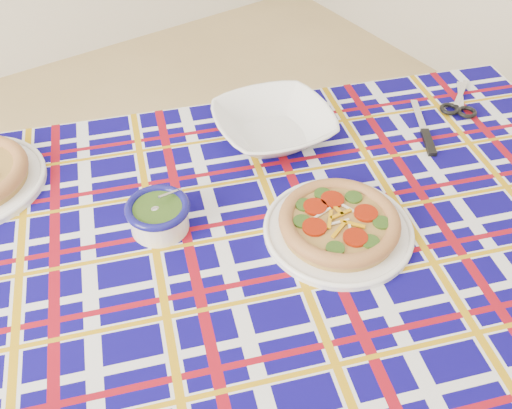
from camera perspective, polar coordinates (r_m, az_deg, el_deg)
dining_table at (r=1.08m, az=0.02°, el=-6.91°), size 1.72×1.39×0.70m
tablecloth at (r=1.06m, az=0.02°, el=-6.13°), size 1.76×1.43×0.10m
main_focaccia_plate at (r=1.04m, az=8.32°, el=-1.76°), size 0.38×0.38×0.05m
pesto_bowl at (r=1.05m, az=-9.74°, el=-0.92°), size 0.15×0.15×0.07m
serving_bowl at (r=1.25m, az=1.75°, el=7.91°), size 0.30×0.30×0.06m
table_knife at (r=1.38m, az=16.03°, el=8.47°), size 0.14×0.20×0.01m
kitchen_scissors at (r=1.48m, az=19.78°, el=10.36°), size 0.20×0.18×0.02m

